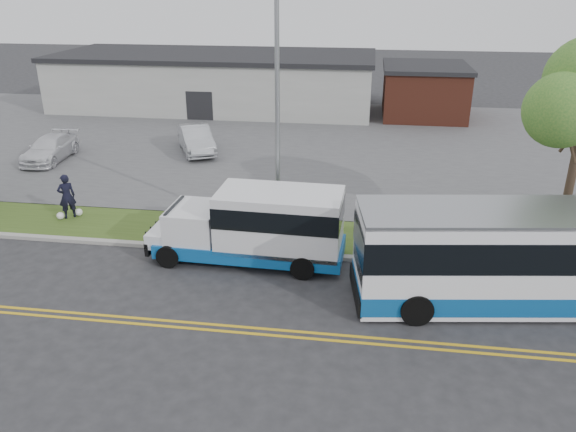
% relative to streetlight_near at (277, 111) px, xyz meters
% --- Properties ---
extents(ground, '(140.00, 140.00, 0.00)m').
position_rel_streetlight_near_xyz_m(ground, '(-3.00, -2.73, -5.23)').
color(ground, '#28282B').
rests_on(ground, ground).
extents(lane_line_north, '(70.00, 0.12, 0.01)m').
position_rel_streetlight_near_xyz_m(lane_line_north, '(-3.00, -6.58, -5.23)').
color(lane_line_north, gold).
rests_on(lane_line_north, ground).
extents(lane_line_south, '(70.00, 0.12, 0.01)m').
position_rel_streetlight_near_xyz_m(lane_line_south, '(-3.00, -6.88, -5.23)').
color(lane_line_south, gold).
rests_on(lane_line_south, ground).
extents(curb, '(80.00, 0.30, 0.15)m').
position_rel_streetlight_near_xyz_m(curb, '(-3.00, -1.63, -5.16)').
color(curb, '#9E9B93').
rests_on(curb, ground).
extents(verge, '(80.00, 3.30, 0.10)m').
position_rel_streetlight_near_xyz_m(verge, '(-3.00, 0.17, -5.18)').
color(verge, '#38501A').
rests_on(verge, ground).
extents(parking_lot, '(80.00, 25.00, 0.10)m').
position_rel_streetlight_near_xyz_m(parking_lot, '(-3.00, 14.27, -5.18)').
color(parking_lot, '#4C4C4F').
rests_on(parking_lot, ground).
extents(commercial_building, '(25.40, 10.40, 4.35)m').
position_rel_streetlight_near_xyz_m(commercial_building, '(-9.00, 24.27, -3.05)').
color(commercial_building, '#9E9E99').
rests_on(commercial_building, ground).
extents(brick_wing, '(6.30, 7.30, 3.90)m').
position_rel_streetlight_near_xyz_m(brick_wing, '(7.50, 23.27, -3.27)').
color(brick_wing, brown).
rests_on(brick_wing, ground).
extents(streetlight_near, '(0.35, 1.53, 9.50)m').
position_rel_streetlight_near_xyz_m(streetlight_near, '(0.00, 0.00, 0.00)').
color(streetlight_near, gray).
rests_on(streetlight_near, verge).
extents(shuttle_bus, '(7.43, 2.69, 2.81)m').
position_rel_streetlight_near_xyz_m(shuttle_bus, '(-0.29, -2.15, -3.73)').
color(shuttle_bus, '#0D4F94').
rests_on(shuttle_bus, ground).
extents(transit_bus, '(12.10, 4.34, 3.29)m').
position_rel_streetlight_near_xyz_m(transit_bus, '(9.15, -3.78, -3.57)').
color(transit_bus, white).
rests_on(transit_bus, ground).
extents(pedestrian, '(0.87, 0.83, 2.00)m').
position_rel_streetlight_near_xyz_m(pedestrian, '(-9.41, 0.49, -4.13)').
color(pedestrian, black).
rests_on(pedestrian, verge).
extents(parked_car_a, '(3.63, 5.06, 1.59)m').
position_rel_streetlight_near_xyz_m(parked_car_a, '(-6.81, 11.11, -4.34)').
color(parked_car_a, '#ADAFB4').
rests_on(parked_car_a, parking_lot).
extents(parked_car_b, '(2.17, 4.78, 1.36)m').
position_rel_streetlight_near_xyz_m(parked_car_b, '(-14.72, 8.35, -4.45)').
color(parked_car_b, white).
rests_on(parked_car_b, parking_lot).
extents(grocery_bag_left, '(0.32, 0.32, 0.32)m').
position_rel_streetlight_near_xyz_m(grocery_bag_left, '(-9.71, 0.24, -4.97)').
color(grocery_bag_left, white).
rests_on(grocery_bag_left, verge).
extents(grocery_bag_right, '(0.32, 0.32, 0.32)m').
position_rel_streetlight_near_xyz_m(grocery_bag_right, '(-9.11, 0.74, -4.97)').
color(grocery_bag_right, white).
rests_on(grocery_bag_right, verge).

